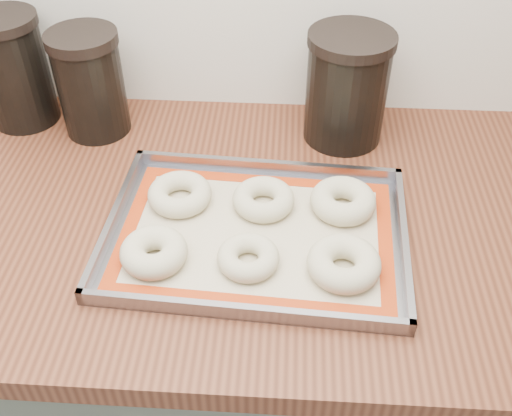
# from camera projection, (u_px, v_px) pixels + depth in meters

# --- Properties ---
(cabinet) EXTENTS (3.00, 0.65, 0.86)m
(cabinet) POSITION_uv_depth(u_px,v_px,m) (214.00, 369.00, 1.30)
(cabinet) COLOR slate
(cabinet) RESTS_ON floor
(countertop) EXTENTS (3.06, 0.68, 0.04)m
(countertop) POSITION_uv_depth(u_px,v_px,m) (201.00, 216.00, 1.00)
(countertop) COLOR brown
(countertop) RESTS_ON cabinet
(baking_tray) EXTENTS (0.48, 0.36, 0.03)m
(baking_tray) POSITION_uv_depth(u_px,v_px,m) (256.00, 233.00, 0.93)
(baking_tray) COLOR gray
(baking_tray) RESTS_ON countertop
(baking_mat) EXTENTS (0.44, 0.31, 0.00)m
(baking_mat) POSITION_uv_depth(u_px,v_px,m) (256.00, 234.00, 0.93)
(baking_mat) COLOR #C6B793
(baking_mat) RESTS_ON baking_tray
(bagel_front_left) EXTENTS (0.11, 0.11, 0.04)m
(bagel_front_left) POSITION_uv_depth(u_px,v_px,m) (154.00, 252.00, 0.88)
(bagel_front_left) COLOR #C1B796
(bagel_front_left) RESTS_ON baking_mat
(bagel_front_mid) EXTENTS (0.12, 0.12, 0.03)m
(bagel_front_mid) POSITION_uv_depth(u_px,v_px,m) (248.00, 257.00, 0.87)
(bagel_front_mid) COLOR #C1B796
(bagel_front_mid) RESTS_ON baking_mat
(bagel_front_right) EXTENTS (0.14, 0.14, 0.04)m
(bagel_front_right) POSITION_uv_depth(u_px,v_px,m) (344.00, 263.00, 0.86)
(bagel_front_right) COLOR #C1B796
(bagel_front_right) RESTS_ON baking_mat
(bagel_back_left) EXTENTS (0.13, 0.13, 0.03)m
(bagel_back_left) POSITION_uv_depth(u_px,v_px,m) (180.00, 194.00, 0.98)
(bagel_back_left) COLOR #C1B796
(bagel_back_left) RESTS_ON baking_mat
(bagel_back_mid) EXTENTS (0.11, 0.11, 0.03)m
(bagel_back_mid) POSITION_uv_depth(u_px,v_px,m) (263.00, 199.00, 0.97)
(bagel_back_mid) COLOR #C1B796
(bagel_back_mid) RESTS_ON baking_mat
(bagel_back_right) EXTENTS (0.11, 0.11, 0.04)m
(bagel_back_right) POSITION_uv_depth(u_px,v_px,m) (343.00, 201.00, 0.96)
(bagel_back_right) COLOR #C1B796
(bagel_back_right) RESTS_ON baking_mat
(canister_left) EXTENTS (0.13, 0.13, 0.21)m
(canister_left) POSITION_uv_depth(u_px,v_px,m) (14.00, 70.00, 1.11)
(canister_left) COLOR black
(canister_left) RESTS_ON countertop
(canister_mid) EXTENTS (0.13, 0.13, 0.20)m
(canister_mid) POSITION_uv_depth(u_px,v_px,m) (90.00, 83.00, 1.09)
(canister_mid) COLOR black
(canister_mid) RESTS_ON countertop
(canister_right) EXTENTS (0.15, 0.15, 0.20)m
(canister_right) POSITION_uv_depth(u_px,v_px,m) (347.00, 87.00, 1.07)
(canister_right) COLOR black
(canister_right) RESTS_ON countertop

